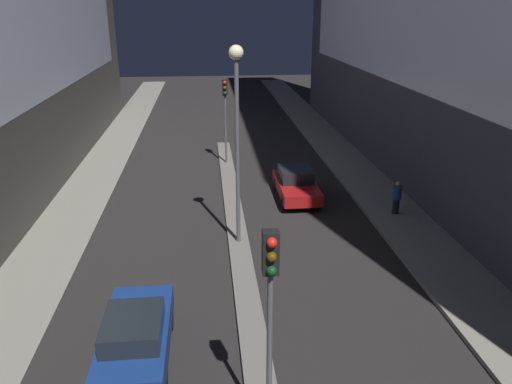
{
  "coord_description": "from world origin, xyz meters",
  "views": [
    {
      "loc": [
        -1.14,
        -4.44,
        9.13
      ],
      "look_at": [
        1.18,
        18.47,
        0.5
      ],
      "focal_mm": 35.0,
      "sensor_mm": 36.0,
      "label": 1
    }
  ],
  "objects_px": {
    "traffic_light_mid": "(225,103)",
    "pedestrian_on_right_sidewalk": "(397,197)",
    "traffic_light_near": "(270,294)",
    "street_lamp": "(237,110)",
    "car_left_lane": "(136,337)",
    "car_right_lane": "(296,184)"
  },
  "relations": [
    {
      "from": "pedestrian_on_right_sidewalk",
      "to": "traffic_light_mid",
      "type": "bearing_deg",
      "value": 129.98
    },
    {
      "from": "traffic_light_near",
      "to": "pedestrian_on_right_sidewalk",
      "type": "height_order",
      "value": "traffic_light_near"
    },
    {
      "from": "traffic_light_near",
      "to": "car_right_lane",
      "type": "bearing_deg",
      "value": 77.59
    },
    {
      "from": "car_right_lane",
      "to": "street_lamp",
      "type": "bearing_deg",
      "value": -123.43
    },
    {
      "from": "traffic_light_near",
      "to": "street_lamp",
      "type": "relative_size",
      "value": 0.65
    },
    {
      "from": "traffic_light_near",
      "to": "pedestrian_on_right_sidewalk",
      "type": "xyz_separation_m",
      "value": [
        7.37,
        11.95,
        -2.82
      ]
    },
    {
      "from": "traffic_light_near",
      "to": "street_lamp",
      "type": "xyz_separation_m",
      "value": [
        0.0,
        9.82,
        1.71
      ]
    },
    {
      "from": "pedestrian_on_right_sidewalk",
      "to": "car_right_lane",
      "type": "bearing_deg",
      "value": 146.0
    },
    {
      "from": "car_left_lane",
      "to": "car_right_lane",
      "type": "distance_m",
      "value": 13.41
    },
    {
      "from": "traffic_light_near",
      "to": "car_left_lane",
      "type": "distance_m",
      "value": 5.33
    },
    {
      "from": "street_lamp",
      "to": "car_right_lane",
      "type": "relative_size",
      "value": 1.82
    },
    {
      "from": "traffic_light_mid",
      "to": "pedestrian_on_right_sidewalk",
      "type": "xyz_separation_m",
      "value": [
        7.37,
        -8.79,
        -2.82
      ]
    },
    {
      "from": "traffic_light_near",
      "to": "street_lamp",
      "type": "height_order",
      "value": "street_lamp"
    },
    {
      "from": "car_left_lane",
      "to": "pedestrian_on_right_sidewalk",
      "type": "xyz_separation_m",
      "value": [
        10.61,
        8.96,
        0.17
      ]
    },
    {
      "from": "car_left_lane",
      "to": "traffic_light_near",
      "type": "bearing_deg",
      "value": -42.69
    },
    {
      "from": "traffic_light_near",
      "to": "car_left_lane",
      "type": "height_order",
      "value": "traffic_light_near"
    },
    {
      "from": "traffic_light_near",
      "to": "traffic_light_mid",
      "type": "bearing_deg",
      "value": 90.0
    },
    {
      "from": "car_left_lane",
      "to": "car_right_lane",
      "type": "xyz_separation_m",
      "value": [
        6.48,
        11.74,
        -0.03
      ]
    },
    {
      "from": "traffic_light_near",
      "to": "traffic_light_mid",
      "type": "height_order",
      "value": "same"
    },
    {
      "from": "traffic_light_mid",
      "to": "pedestrian_on_right_sidewalk",
      "type": "bearing_deg",
      "value": -50.02
    },
    {
      "from": "traffic_light_mid",
      "to": "street_lamp",
      "type": "xyz_separation_m",
      "value": [
        0.0,
        -10.91,
        1.71
      ]
    },
    {
      "from": "street_lamp",
      "to": "traffic_light_mid",
      "type": "bearing_deg",
      "value": 90.0
    }
  ]
}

